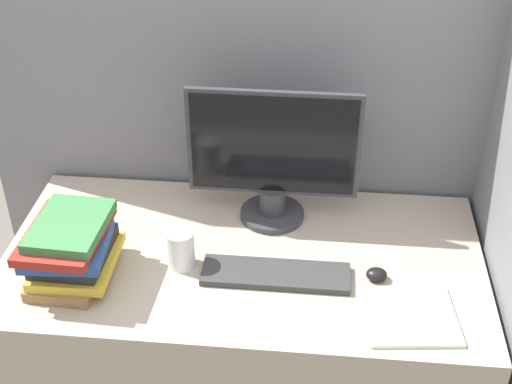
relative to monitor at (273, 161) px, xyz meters
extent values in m
cube|color=slate|center=(-0.07, 0.20, -0.09)|extent=(1.80, 0.04, 1.79)
cube|color=slate|center=(0.67, -0.17, -0.09)|extent=(0.04, 0.80, 1.79)
cube|color=tan|center=(-0.07, -0.20, -0.59)|extent=(1.40, 0.74, 0.78)
cylinder|color=#333338|center=(0.00, 0.00, -0.19)|extent=(0.20, 0.20, 0.02)
cylinder|color=#333338|center=(0.00, 0.00, -0.14)|extent=(0.08, 0.08, 0.08)
cube|color=#333338|center=(0.00, 0.00, 0.06)|extent=(0.52, 0.02, 0.34)
cube|color=black|center=(0.00, -0.01, 0.06)|extent=(0.49, 0.01, 0.32)
cube|color=#333333|center=(0.03, -0.29, -0.19)|extent=(0.42, 0.12, 0.02)
ellipsoid|color=black|center=(0.31, -0.27, -0.19)|extent=(0.06, 0.05, 0.04)
cylinder|color=white|center=(-0.24, -0.27, -0.15)|extent=(0.08, 0.08, 0.11)
cylinder|color=white|center=(-0.24, -0.27, -0.09)|extent=(0.08, 0.08, 0.01)
cube|color=olive|center=(-0.54, -0.35, -0.19)|extent=(0.20, 0.26, 0.03)
cube|color=gold|center=(-0.52, -0.33, -0.16)|extent=(0.22, 0.26, 0.03)
cube|color=#262628|center=(-0.53, -0.33, -0.12)|extent=(0.20, 0.24, 0.04)
cube|color=#264C8C|center=(-0.54, -0.35, -0.09)|extent=(0.23, 0.24, 0.04)
cube|color=maroon|center=(-0.54, -0.35, -0.06)|extent=(0.21, 0.29, 0.03)
cube|color=#38723F|center=(-0.52, -0.34, -0.03)|extent=(0.20, 0.25, 0.03)
cube|color=white|center=(0.40, -0.42, -0.20)|extent=(0.26, 0.25, 0.01)
camera|label=1|loc=(0.13, -1.82, 1.12)|focal=50.00mm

